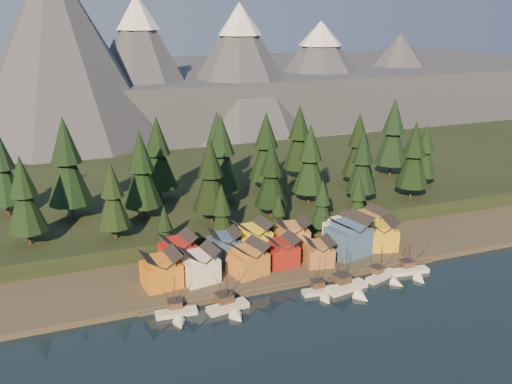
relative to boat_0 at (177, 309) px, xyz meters
name	(u,v)px	position (x,y,z in m)	size (l,w,h in m)	color
ground	(327,315)	(31.94, -11.37, -1.99)	(500.00, 500.00, 0.00)	black
shore_strip	(262,246)	(31.94, 28.63, -1.24)	(400.00, 50.00, 1.50)	#3C372C
hillside	(212,188)	(31.94, 78.63, 1.01)	(420.00, 100.00, 6.00)	black
dock	(296,282)	(31.94, 5.13, -1.49)	(80.00, 4.00, 1.00)	#4E4537
mountain_ridge	(138,83)	(27.75, 202.22, 24.06)	(560.00, 190.00, 90.00)	#484F5D
boat_0	(177,309)	(0.00, 0.00, 0.00)	(9.89, 10.65, 10.75)	beige
boat_1	(230,302)	(11.94, -1.92, 0.46)	(10.38, 11.05, 12.46)	beige
boat_3	(321,288)	(35.13, -2.43, -0.08)	(9.09, 9.78, 10.16)	beige
boat_4	(351,283)	(42.52, -3.46, 0.41)	(11.44, 12.11, 12.71)	silver
boat_5	(385,273)	(54.15, -1.00, -0.13)	(10.11, 10.50, 10.30)	silver
boat_6	(413,268)	(62.37, -1.17, -0.11)	(10.34, 11.09, 10.51)	white
house_front_0	(161,268)	(-0.49, 13.43, 4.13)	(9.64, 9.21, 8.79)	#BF6E1A
house_front_1	(199,264)	(8.89, 12.74, 4.10)	(9.64, 9.36, 8.75)	silver
house_front_2	(248,258)	(21.52, 12.24, 3.87)	(10.27, 10.32, 8.31)	#BB7330
house_front_3	(282,250)	(31.62, 13.95, 3.69)	(8.12, 7.77, 7.96)	maroon
house_front_4	(319,251)	(40.89, 10.65, 3.26)	(8.03, 8.50, 7.14)	#9A6236
house_front_5	(348,235)	(51.34, 13.53, 5.27)	(12.46, 11.77, 10.97)	#395C86
house_front_6	(380,232)	(61.70, 13.98, 4.19)	(10.74, 10.39, 8.90)	gold
house_back_0	(178,251)	(5.66, 21.90, 4.34)	(9.57, 9.28, 9.20)	maroon
house_back_1	(224,245)	(18.15, 21.30, 4.14)	(8.26, 8.35, 8.83)	#314A75
house_back_2	(253,237)	(26.77, 22.75, 4.52)	(10.01, 9.38, 9.54)	yellow
house_back_3	(292,234)	(38.04, 21.65, 4.28)	(10.07, 9.26, 9.08)	#AB743C
house_back_4	(341,229)	(52.94, 20.35, 4.11)	(9.39, 9.14, 8.77)	white
house_back_5	(367,223)	(61.87, 20.94, 4.43)	(9.34, 9.43, 9.37)	olive
tree_hill_0	(24,197)	(-30.06, 40.63, 17.46)	(10.57, 10.57, 24.61)	#332319
tree_hill_1	(67,164)	(-18.06, 56.63, 21.02)	(13.35, 13.35, 31.10)	#332319
tree_hill_2	(113,197)	(-8.06, 36.63, 15.98)	(9.41, 9.41, 21.91)	#332319
tree_hill_3	(141,172)	(1.94, 48.63, 18.73)	(11.56, 11.56, 26.92)	#332319
tree_hill_4	(158,155)	(9.94, 63.63, 19.24)	(11.96, 11.96, 27.85)	#332319
tree_hill_5	(211,177)	(19.94, 38.63, 17.93)	(10.93, 10.93, 25.46)	#332319
tree_hill_6	(221,155)	(27.94, 53.63, 19.97)	(12.53, 12.53, 29.20)	#332319
tree_hill_7	(271,176)	(37.94, 36.63, 17.06)	(10.25, 10.25, 23.89)	#332319
tree_hill_8	(266,148)	(45.94, 60.63, 19.04)	(11.80, 11.80, 27.50)	#332319
tree_hill_9	(310,161)	(53.94, 43.63, 18.23)	(11.17, 11.17, 26.01)	#332319
tree_hill_10	(299,139)	(61.94, 68.63, 19.03)	(11.79, 11.79, 27.47)	#332319
tree_hill_11	(362,164)	(69.94, 38.63, 17.02)	(10.22, 10.22, 23.81)	#332319
tree_hill_12	(358,147)	(77.94, 54.63, 18.21)	(11.16, 11.16, 25.99)	#332319
tree_hill_13	(414,157)	(87.94, 36.63, 18.10)	(11.07, 11.07, 25.78)	#332319
tree_hill_14	(393,134)	(95.94, 60.63, 19.95)	(12.51, 12.51, 29.15)	#332319
tree_hill_15	(217,146)	(31.94, 70.63, 18.72)	(11.55, 11.55, 26.91)	#332319
tree_hill_16	(2,170)	(-36.06, 66.63, 18.38)	(11.29, 11.29, 26.29)	#332319
tree_hill_17	(425,153)	(99.94, 46.63, 15.91)	(9.35, 9.35, 21.78)	#332319
tree_shore_0	(165,230)	(3.94, 28.63, 7.81)	(6.53, 6.53, 15.20)	#332319
tree_shore_1	(222,214)	(19.94, 28.63, 10.10)	(8.32, 8.32, 19.39)	#332319
tree_shore_2	(278,216)	(36.94, 28.63, 7.40)	(6.21, 6.21, 14.45)	#332319
tree_shore_3	(322,205)	(50.94, 28.63, 8.92)	(7.40, 7.40, 17.23)	#332319
tree_shore_4	(358,200)	(62.94, 28.63, 9.04)	(7.49, 7.49, 17.45)	#332319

